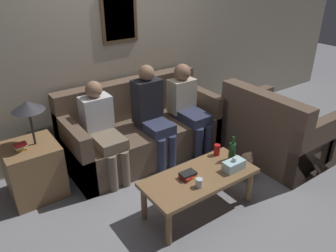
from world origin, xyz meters
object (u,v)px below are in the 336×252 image
(drinking_glass, at_px, (199,183))
(person_left, at_px, (103,128))
(person_middle, at_px, (152,112))
(teddy_bear, at_px, (246,167))
(coffee_table, at_px, (199,180))
(person_right, at_px, (188,105))
(couch_side, at_px, (275,134))
(wine_bottle, at_px, (232,151))
(couch_main, at_px, (142,131))

(drinking_glass, xyz_separation_m, person_left, (-0.37, 1.27, 0.15))
(drinking_glass, distance_m, person_middle, 1.27)
(drinking_glass, bearing_deg, person_left, 106.19)
(drinking_glass, bearing_deg, teddy_bear, 14.21)
(coffee_table, xyz_separation_m, teddy_bear, (0.82, 0.11, -0.22))
(coffee_table, height_order, person_right, person_right)
(couch_side, distance_m, drinking_glass, 1.62)
(coffee_table, height_order, person_middle, person_middle)
(coffee_table, xyz_separation_m, drinking_glass, (-0.12, -0.13, 0.10))
(person_right, bearing_deg, person_middle, 178.43)
(coffee_table, xyz_separation_m, person_left, (-0.49, 1.14, 0.26))
(teddy_bear, bearing_deg, person_right, 97.10)
(wine_bottle, distance_m, person_left, 1.47)
(person_left, height_order, teddy_bear, person_left)
(couch_main, relative_size, wine_bottle, 7.23)
(coffee_table, bearing_deg, person_middle, 81.97)
(person_right, bearing_deg, person_left, 177.16)
(wine_bottle, bearing_deg, person_left, 130.76)
(drinking_glass, height_order, person_left, person_left)
(couch_side, bearing_deg, person_middle, 56.37)
(couch_side, height_order, person_middle, person_middle)
(coffee_table, distance_m, person_middle, 1.14)
(couch_main, bearing_deg, person_left, -165.19)
(coffee_table, bearing_deg, wine_bottle, 3.38)
(couch_main, xyz_separation_m, person_middle, (0.04, -0.20, 0.34))
(person_left, relative_size, teddy_bear, 3.41)
(person_middle, bearing_deg, couch_main, 101.65)
(wine_bottle, xyz_separation_m, person_middle, (-0.31, 1.07, 0.14))
(couch_side, relative_size, drinking_glass, 14.11)
(person_left, relative_size, person_middle, 0.92)
(wine_bottle, height_order, person_middle, person_middle)
(person_left, bearing_deg, person_middle, -3.92)
(couch_side, relative_size, teddy_bear, 3.68)
(couch_main, bearing_deg, person_middle, -78.35)
(person_middle, bearing_deg, person_right, -1.57)
(person_middle, height_order, person_right, person_middle)
(wine_bottle, xyz_separation_m, person_right, (0.23, 1.05, 0.11))
(drinking_glass, distance_m, person_right, 1.47)
(person_middle, bearing_deg, teddy_bear, -55.97)
(drinking_glass, xyz_separation_m, person_middle, (0.27, 1.23, 0.20))
(wine_bottle, bearing_deg, person_middle, 106.38)
(coffee_table, height_order, teddy_bear, coffee_table)
(couch_side, xyz_separation_m, person_right, (-0.76, 0.85, 0.30))
(person_left, bearing_deg, teddy_bear, -38.21)
(wine_bottle, relative_size, person_left, 0.24)
(couch_main, distance_m, wine_bottle, 1.33)
(coffee_table, height_order, person_left, person_left)
(person_right, distance_m, teddy_bear, 1.09)
(couch_main, bearing_deg, coffee_table, -94.96)
(couch_side, height_order, person_right, person_right)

